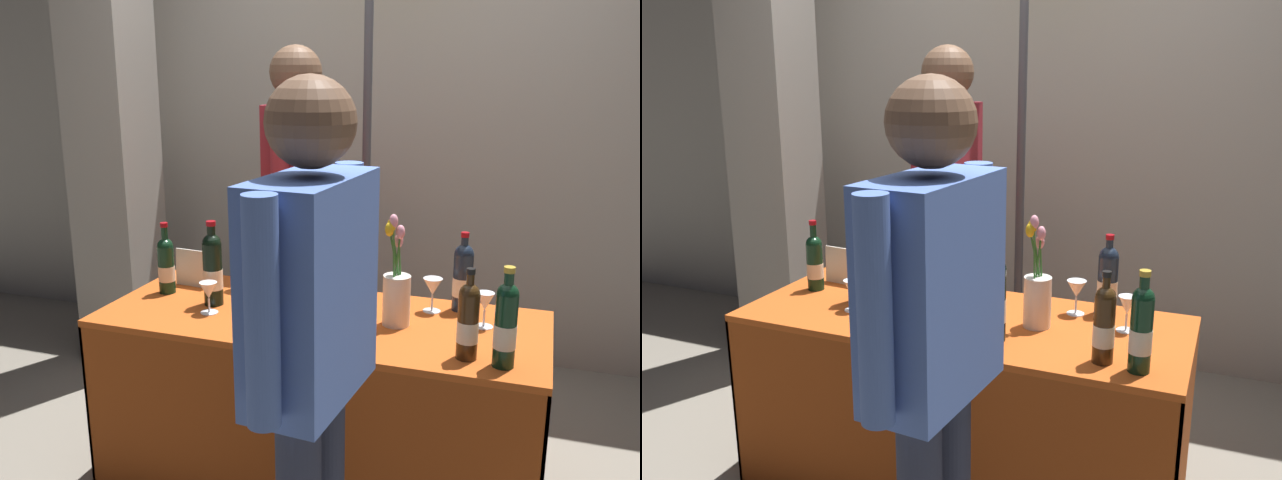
% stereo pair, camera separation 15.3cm
% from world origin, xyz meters
% --- Properties ---
extents(back_partition, '(7.00, 0.12, 2.49)m').
position_xyz_m(back_partition, '(0.00, 1.54, 1.25)').
color(back_partition, '#9E998E').
rests_on(back_partition, ground_plane).
extents(concrete_pillar, '(0.38, 0.38, 3.11)m').
position_xyz_m(concrete_pillar, '(-1.50, 0.86, 1.56)').
color(concrete_pillar, gray).
rests_on(concrete_pillar, ground_plane).
extents(tasting_table, '(1.69, 0.68, 0.74)m').
position_xyz_m(tasting_table, '(0.00, 0.00, 0.51)').
color(tasting_table, '#B74C19').
rests_on(tasting_table, ground_plane).
extents(featured_wine_bottle, '(0.07, 0.07, 0.33)m').
position_xyz_m(featured_wine_bottle, '(0.69, -0.23, 0.88)').
color(featured_wine_bottle, black).
rests_on(featured_wine_bottle, tasting_table).
extents(display_bottle_0, '(0.07, 0.07, 0.35)m').
position_xyz_m(display_bottle_0, '(-0.05, -0.10, 0.88)').
color(display_bottle_0, black).
rests_on(display_bottle_0, tasting_table).
extents(display_bottle_1, '(0.07, 0.07, 0.35)m').
position_xyz_m(display_bottle_1, '(0.20, -0.17, 0.89)').
color(display_bottle_1, black).
rests_on(display_bottle_1, tasting_table).
extents(display_bottle_2, '(0.07, 0.07, 0.30)m').
position_xyz_m(display_bottle_2, '(-0.70, 0.05, 0.86)').
color(display_bottle_2, black).
rests_on(display_bottle_2, tasting_table).
extents(display_bottle_3, '(0.08, 0.08, 0.34)m').
position_xyz_m(display_bottle_3, '(-0.44, -0.01, 0.89)').
color(display_bottle_3, black).
rests_on(display_bottle_3, tasting_table).
extents(display_bottle_4, '(0.07, 0.07, 0.31)m').
position_xyz_m(display_bottle_4, '(0.57, -0.20, 0.87)').
color(display_bottle_4, '#38230F').
rests_on(display_bottle_4, tasting_table).
extents(display_bottle_5, '(0.08, 0.08, 0.31)m').
position_xyz_m(display_bottle_5, '(0.50, 0.24, 0.87)').
color(display_bottle_5, '#192333').
rests_on(display_bottle_5, tasting_table).
extents(wine_glass_near_vendor, '(0.07, 0.07, 0.13)m').
position_xyz_m(wine_glass_near_vendor, '(0.60, 0.09, 0.83)').
color(wine_glass_near_vendor, silver).
rests_on(wine_glass_near_vendor, tasting_table).
extents(wine_glass_mid, '(0.07, 0.07, 0.12)m').
position_xyz_m(wine_glass_mid, '(-0.42, -0.11, 0.82)').
color(wine_glass_mid, silver).
rests_on(wine_glass_mid, tasting_table).
extents(wine_glass_near_taster, '(0.07, 0.07, 0.13)m').
position_xyz_m(wine_glass_near_taster, '(0.40, 0.19, 0.83)').
color(wine_glass_near_taster, silver).
rests_on(wine_glass_near_taster, tasting_table).
extents(flower_vase, '(0.10, 0.10, 0.42)m').
position_xyz_m(flower_vase, '(0.29, 0.01, 0.87)').
color(flower_vase, silver).
rests_on(flower_vase, tasting_table).
extents(brochure_stand, '(0.17, 0.03, 0.16)m').
position_xyz_m(brochure_stand, '(-0.63, 0.16, 0.82)').
color(brochure_stand, silver).
rests_on(brochure_stand, tasting_table).
extents(vendor_presenter, '(0.24, 0.55, 1.76)m').
position_xyz_m(vendor_presenter, '(-0.33, 0.63, 1.06)').
color(vendor_presenter, '#2D3347').
rests_on(vendor_presenter, ground_plane).
extents(taster_foreground_right, '(0.25, 0.59, 1.64)m').
position_xyz_m(taster_foreground_right, '(0.23, -0.75, 0.99)').
color(taster_foreground_right, '#2D3347').
rests_on(taster_foreground_right, ground_plane).
extents(booth_signpost, '(0.46, 0.04, 2.37)m').
position_xyz_m(booth_signpost, '(-0.09, 0.99, 1.41)').
color(booth_signpost, '#47474C').
rests_on(booth_signpost, ground_plane).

